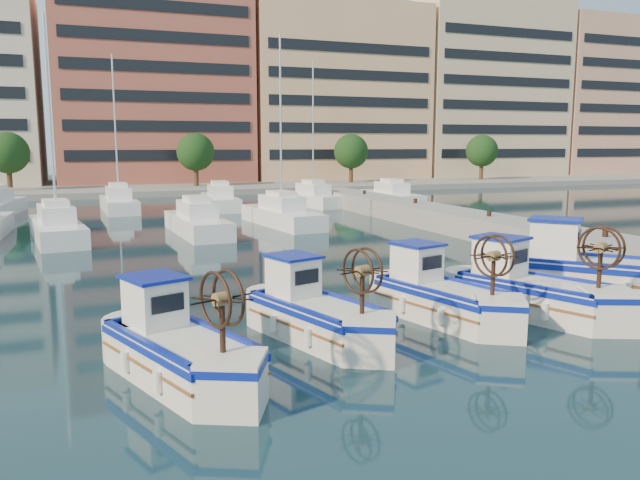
# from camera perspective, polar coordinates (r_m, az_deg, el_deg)

# --- Properties ---
(ground) EXTENTS (300.00, 300.00, 0.00)m
(ground) POSITION_cam_1_polar(r_m,az_deg,el_deg) (16.23, 6.26, -9.21)
(ground) COLOR #1A3B45
(ground) RESTS_ON ground
(quay) EXTENTS (3.00, 60.00, 1.20)m
(quay) POSITION_cam_1_polar(r_m,az_deg,el_deg) (29.89, 21.85, -0.34)
(quay) COLOR gray
(quay) RESTS_ON ground
(waterfront) EXTENTS (180.00, 40.00, 25.60)m
(waterfront) POSITION_cam_1_polar(r_m,az_deg,el_deg) (80.69, -9.06, 12.96)
(waterfront) COLOR gray
(waterfront) RESTS_ON ground
(yacht_marina) EXTENTS (37.76, 22.76, 11.50)m
(yacht_marina) POSITION_cam_1_polar(r_m,az_deg,el_deg) (42.36, -14.80, 2.40)
(yacht_marina) COLOR white
(yacht_marina) RESTS_ON ground
(fishing_boat_a) EXTENTS (3.05, 4.44, 2.68)m
(fishing_boat_a) POSITION_cam_1_polar(r_m,az_deg,el_deg) (13.77, -12.91, -9.46)
(fishing_boat_a) COLOR silver
(fishing_boat_a) RESTS_ON ground
(fishing_boat_b) EXTENTS (2.83, 4.35, 2.63)m
(fishing_boat_b) POSITION_cam_1_polar(r_m,az_deg,el_deg) (16.15, -0.43, -6.56)
(fishing_boat_b) COLOR silver
(fishing_boat_b) RESTS_ON ground
(fishing_boat_c) EXTENTS (2.72, 4.43, 2.68)m
(fishing_boat_c) POSITION_cam_1_polar(r_m,az_deg,el_deg) (18.23, 10.96, -4.91)
(fishing_boat_c) COLOR silver
(fishing_boat_c) RESTS_ON ground
(fishing_boat_d) EXTENTS (3.37, 4.72, 2.84)m
(fishing_boat_d) POSITION_cam_1_polar(r_m,az_deg,el_deg) (19.36, 18.72, -4.28)
(fishing_boat_d) COLOR silver
(fishing_boat_d) RESTS_ON ground
(fishing_boat_e) EXTENTS (4.91, 5.05, 3.23)m
(fishing_boat_e) POSITION_cam_1_polar(r_m,az_deg,el_deg) (22.46, 23.61, -2.51)
(fishing_boat_e) COLOR silver
(fishing_boat_e) RESTS_ON ground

